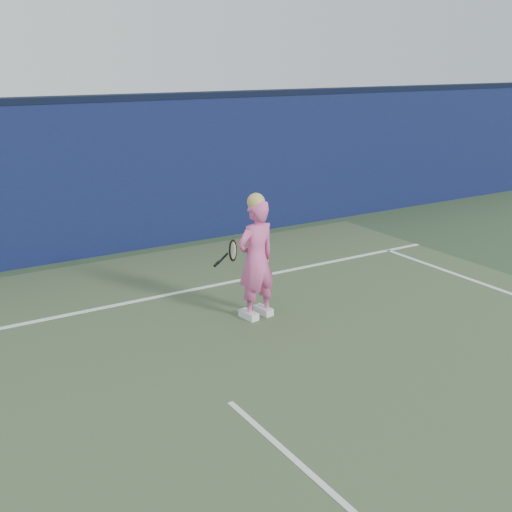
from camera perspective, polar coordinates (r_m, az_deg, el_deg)
ground at (r=5.59m, az=2.96°, el=-17.33°), size 80.00×80.00×0.00m
backstop_wall at (r=10.78m, az=-17.00°, el=6.21°), size 24.00×0.40×2.50m
wall_cap at (r=10.63m, az=-17.62°, el=13.09°), size 24.00×0.42×0.10m
player at (r=7.98m, az=0.00°, el=-0.26°), size 0.60×0.44×1.61m
racket at (r=8.34m, az=-2.18°, el=0.41°), size 0.49×0.29×0.29m
court_lines at (r=5.37m, az=5.06°, el=-18.89°), size 11.00×12.04×0.01m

